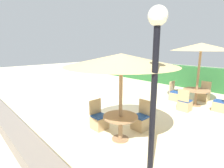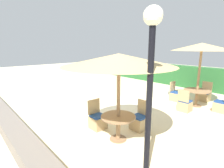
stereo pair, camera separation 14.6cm
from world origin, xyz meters
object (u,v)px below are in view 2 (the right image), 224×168
object	(u,v)px
parasol_front_right	(119,60)
patio_chair_front_right_north	(139,121)
lamp_post	(151,61)
parasol_back_right	(202,47)
patio_chair_back_right_north	(205,96)
round_table_front_right	(118,122)
patio_chair_back_right_west	(175,95)
patio_chair_back_right_south	(185,105)
patio_chair_front_right_west	(98,120)
patio_chair_back_right_east	(221,106)
round_table_back_right	(197,93)

from	to	relation	value
parasol_front_right	patio_chair_front_right_north	distance (m)	2.22
lamp_post	parasol_front_right	size ratio (longest dim) A/B	1.11
parasol_back_right	patio_chair_back_right_north	xyz separation A→B (m)	(-0.04, 1.06, -2.32)
round_table_front_right	patio_chair_back_right_west	size ratio (longest dim) A/B	1.05
lamp_post	patio_chair_back_right_south	xyz separation A→B (m)	(-1.14, 4.06, -2.09)
patio_chair_back_right_west	patio_chair_back_right_south	bearing A→B (deg)	42.99
round_table_front_right	patio_chair_back_right_north	bearing A→B (deg)	88.01
patio_chair_back_right_north	lamp_post	bearing A→B (deg)	100.59
patio_chair_back_right_north	round_table_front_right	bearing A→B (deg)	88.01
lamp_post	patio_chair_front_right_west	world-z (taller)	lamp_post
patio_chair_front_right_west	patio_chair_back_right_west	xyz separation A→B (m)	(0.18, 4.65, 0.00)
lamp_post	round_table_front_right	xyz separation A→B (m)	(-1.34, 0.46, -1.81)
patio_chair_back_right_east	patio_chair_back_right_south	size ratio (longest dim) A/B	1.00
round_table_back_right	patio_chair_back_right_south	xyz separation A→B (m)	(-0.04, -1.00, -0.33)
patio_chair_front_right_north	patio_chair_back_right_west	bearing A→B (deg)	-78.31
patio_chair_front_right_west	patio_chair_back_right_east	bearing A→B (deg)	154.62
parasol_front_right	patio_chair_front_right_west	world-z (taller)	parasol_front_right
lamp_post	round_table_front_right	world-z (taller)	lamp_post
lamp_post	patio_chair_back_right_north	size ratio (longest dim) A/B	3.57
lamp_post	patio_chair_front_right_west	bearing A→B (deg)	168.70
patio_chair_front_right_north	patio_chair_front_right_west	bearing A→B (deg)	45.40
round_table_back_right	patio_chair_back_right_south	bearing A→B (deg)	-92.29
lamp_post	patio_chair_front_right_west	distance (m)	3.14
parasol_front_right	round_table_back_right	xyz separation A→B (m)	(0.24, 4.60, -1.68)
patio_chair_back_right_south	round_table_front_right	bearing A→B (deg)	-93.15
patio_chair_back_right_north	patio_chair_back_right_south	bearing A→B (deg)	90.05
parasol_back_right	patio_chair_back_right_east	bearing A→B (deg)	0.04
patio_chair_front_right_north	patio_chair_back_right_west	distance (m)	3.77
patio_chair_front_right_west	patio_chair_back_right_west	bearing A→B (deg)	177.76
round_table_front_right	round_table_back_right	bearing A→B (deg)	87.04
patio_chair_front_right_north	patio_chair_front_right_west	world-z (taller)	same
lamp_post	round_table_back_right	distance (m)	5.47
lamp_post	patio_chair_front_right_west	size ratio (longest dim) A/B	3.57
patio_chair_front_right_north	patio_chair_back_right_east	bearing A→B (deg)	-108.77
round_table_back_right	patio_chair_back_right_south	world-z (taller)	patio_chair_back_right_south
patio_chair_front_right_north	parasol_back_right	xyz separation A→B (m)	(0.26, 3.64, 2.32)
lamp_post	patio_chair_back_right_east	xyz separation A→B (m)	(-0.12, 5.06, -2.09)
round_table_back_right	parasol_back_right	bearing A→B (deg)	45.00
patio_chair_back_right_east	patio_chair_back_right_south	xyz separation A→B (m)	(-1.02, -1.00, 0.00)
round_table_back_right	patio_chair_back_right_west	world-z (taller)	patio_chair_back_right_west
round_table_front_right	patio_chair_back_right_east	distance (m)	4.77
round_table_front_right	patio_chair_back_right_north	world-z (taller)	patio_chair_back_right_north
lamp_post	patio_chair_back_right_north	distance (m)	6.57
round_table_front_right	patio_chair_front_right_west	xyz separation A→B (m)	(-0.96, -0.00, -0.28)
parasol_back_right	patio_chair_back_right_west	distance (m)	2.54
patio_chair_front_right_west	round_table_back_right	world-z (taller)	patio_chair_front_right_west
patio_chair_front_right_west	patio_chair_back_right_south	bearing A→B (deg)	162.14
patio_chair_back_right_west	patio_chair_back_right_south	world-z (taller)	same
patio_chair_front_right_north	lamp_post	bearing A→B (deg)	133.74
parasol_back_right	lamp_post	bearing A→B (deg)	-77.72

